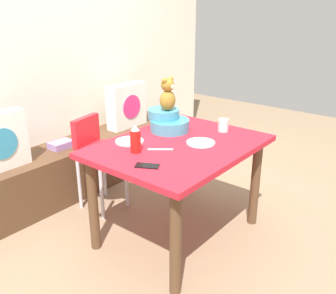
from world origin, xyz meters
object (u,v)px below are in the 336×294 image
Objects in this scene: coffee_mug at (223,125)px; dinner_plate_near at (201,143)px; dining_table at (179,158)px; infant_seat_teal at (168,121)px; teddy_bear at (168,95)px; ketchup_bottle at (135,140)px; highchair at (100,150)px; pillow_floral_right at (127,106)px; book_stack at (61,145)px; cell_phone at (147,166)px; dinner_plate_far at (129,141)px.

coffee_mug reaches higher than dinner_plate_near.
coffee_mug is at bearing -12.58° from dining_table.
teddy_bear reaches higher than infant_seat_teal.
ketchup_bottle is 0.92× the size of dinner_plate_near.
ketchup_bottle is at bearing -165.97° from teddy_bear.
dining_table is at bearing 167.42° from coffee_mug.
teddy_bear is 1.25× the size of dinner_plate_near.
dinner_plate_near is at bearing -50.81° from dining_table.
dining_table is 0.78m from highchair.
ketchup_bottle is (-0.31, 0.13, 0.20)m from dining_table.
pillow_floral_right is 1.45m from ketchup_bottle.
teddy_bear is (0.31, -0.96, 0.53)m from book_stack.
dining_table is 0.47m from coffee_mug.
highchair reaches higher than dinner_plate_near.
pillow_floral_right is at bearing 47.23° from ketchup_bottle.
pillow_floral_right is 2.38× the size of ketchup_bottle.
coffee_mug is 0.83× the size of cell_phone.
cell_phone is (-0.13, -0.21, -0.08)m from ketchup_bottle.
coffee_mug is (0.43, -0.10, 0.16)m from dining_table.
teddy_bear reaches higher than ketchup_bottle.
teddy_bear reaches higher than cell_phone.
coffee_mug is (0.25, -0.34, -0.23)m from teddy_bear.
cell_phone is (-0.36, -0.86, 0.22)m from highchair.
pillow_floral_right is 1.25m from dinner_plate_far.
highchair is (-0.07, 0.77, -0.11)m from dining_table.
teddy_bear reaches higher than book_stack.
cell_phone is (-0.86, 0.01, -0.04)m from coffee_mug.
ketchup_bottle is (-0.48, -0.12, 0.02)m from infant_seat_teal.
cell_phone is at bearing -151.19° from teddy_bear.
dinner_plate_near is at bearing -176.42° from coffee_mug.
highchair is 0.95m from cell_phone.
ketchup_bottle is at bearing -123.59° from dinner_plate_far.
pillow_floral_right is at bearing 62.14° from teddy_bear.
highchair is 3.16× the size of teddy_bear.
pillow_floral_right is at bearing 21.00° from cell_phone.
book_stack is (-0.81, 0.02, -0.19)m from pillow_floral_right.
infant_seat_teal is (-0.49, -0.94, 0.13)m from pillow_floral_right.
infant_seat_teal is 1.65× the size of dinner_plate_near.
teddy_bear is 0.46m from dinner_plate_near.
teddy_bear is 1.35× the size of ketchup_bottle.
ketchup_bottle is at bearing 163.28° from coffee_mug.
book_stack is 1.00× the size of dinner_plate_near.
dinner_plate_far reaches higher than book_stack.
infant_seat_teal is at bearing 54.34° from dining_table.
highchair is at bearing 39.20° from cell_phone.
teddy_bear is at bearing -6.86° from dinner_plate_far.
highchair is 0.76m from teddy_bear.
ketchup_bottle is at bearing -98.85° from book_stack.
book_stack is 1.45m from coffee_mug.
dinner_plate_near is (0.17, -0.88, 0.22)m from highchair.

